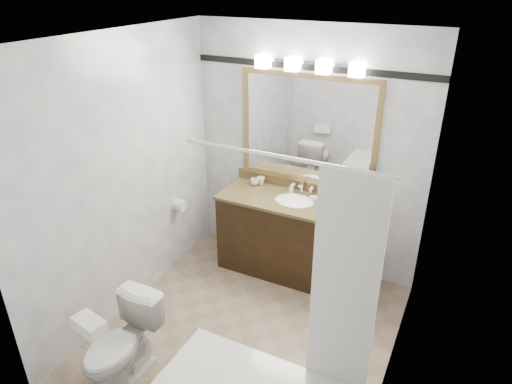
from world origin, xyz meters
TOP-DOWN VIEW (x-y plane):
  - room at (0.00, 0.00)m, footprint 2.42×2.62m
  - vanity at (0.00, 1.02)m, footprint 1.53×0.58m
  - mirror at (0.00, 1.28)m, footprint 1.40×0.04m
  - vanity_light_bar at (0.00, 1.23)m, footprint 1.02×0.14m
  - accent_stripe at (0.00, 1.29)m, footprint 2.40×0.01m
  - tp_roll at (-1.14, 0.66)m, footprint 0.11×0.12m
  - toilet at (-0.62, -0.88)m, footprint 0.39×0.67m
  - tissue_box at (-0.62, -1.12)m, footprint 0.26×0.17m
  - coffee_maker at (0.65, 0.97)m, footprint 0.19×0.22m
  - cup_left at (-0.52, 1.17)m, footprint 0.12×0.12m
  - cup_right at (-0.47, 1.21)m, footprint 0.09×0.09m
  - soap_bottle_a at (-0.10, 1.17)m, footprint 0.06×0.06m
  - soap_bottle_b at (0.24, 1.16)m, footprint 0.09×0.09m
  - soap_bar at (0.17, 1.13)m, footprint 0.09×0.06m

SIDE VIEW (x-z plane):
  - toilet at x=-0.62m, z-range 0.00..0.68m
  - vanity at x=0.00m, z-range -0.04..0.93m
  - tp_roll at x=-1.14m, z-range 0.64..0.76m
  - tissue_box at x=-0.62m, z-range 0.68..0.78m
  - soap_bar at x=0.17m, z-range 0.85..0.88m
  - cup_left at x=-0.52m, z-range 0.85..0.92m
  - cup_right at x=-0.47m, z-range 0.85..0.93m
  - soap_bottle_b at x=0.24m, z-range 0.85..0.94m
  - soap_bottle_a at x=-0.10m, z-range 0.85..0.94m
  - coffee_maker at x=0.65m, z-range 0.86..1.20m
  - room at x=0.00m, z-range -0.01..2.51m
  - mirror at x=0.00m, z-range 0.95..2.05m
  - accent_stripe at x=0.00m, z-range 2.07..2.13m
  - vanity_light_bar at x=0.00m, z-range 2.07..2.19m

